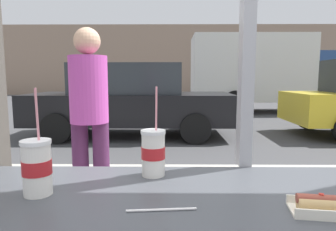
{
  "coord_description": "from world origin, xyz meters",
  "views": [
    {
      "loc": [
        -0.3,
        -1.14,
        1.37
      ],
      "look_at": [
        -0.33,
        2.03,
        0.97
      ],
      "focal_mm": 32.22,
      "sensor_mm": 36.0,
      "label": 1
    }
  ],
  "objects_px": {
    "soda_cup_right": "(153,152)",
    "soda_cup_left": "(37,166)",
    "box_truck": "(267,71)",
    "pedestrian": "(89,112)",
    "parked_car_black": "(130,100)"
  },
  "relations": [
    {
      "from": "pedestrian",
      "to": "soda_cup_left",
      "type": "bearing_deg",
      "value": -80.14
    },
    {
      "from": "parked_car_black",
      "to": "pedestrian",
      "type": "xyz_separation_m",
      "value": [
        0.26,
        -4.52,
        0.23
      ]
    },
    {
      "from": "parked_car_black",
      "to": "soda_cup_left",
      "type": "bearing_deg",
      "value": -84.92
    },
    {
      "from": "soda_cup_right",
      "to": "soda_cup_left",
      "type": "bearing_deg",
      "value": -151.45
    },
    {
      "from": "box_truck",
      "to": "pedestrian",
      "type": "relative_size",
      "value": 3.83
    },
    {
      "from": "soda_cup_left",
      "to": "box_truck",
      "type": "height_order",
      "value": "box_truck"
    },
    {
      "from": "parked_car_black",
      "to": "pedestrian",
      "type": "relative_size",
      "value": 2.85
    },
    {
      "from": "soda_cup_right",
      "to": "pedestrian",
      "type": "bearing_deg",
      "value": 113.33
    },
    {
      "from": "pedestrian",
      "to": "box_truck",
      "type": "bearing_deg",
      "value": 64.86
    },
    {
      "from": "soda_cup_left",
      "to": "soda_cup_right",
      "type": "relative_size",
      "value": 1.01
    },
    {
      "from": "box_truck",
      "to": "soda_cup_right",
      "type": "bearing_deg",
      "value": -109.32
    },
    {
      "from": "soda_cup_left",
      "to": "box_truck",
      "type": "distance_m",
      "value": 12.03
    },
    {
      "from": "parked_car_black",
      "to": "soda_cup_right",
      "type": "bearing_deg",
      "value": -81.53
    },
    {
      "from": "soda_cup_right",
      "to": "parked_car_black",
      "type": "xyz_separation_m",
      "value": [
        -0.89,
        5.98,
        -0.24
      ]
    },
    {
      "from": "box_truck",
      "to": "pedestrian",
      "type": "distance_m",
      "value": 10.63
    }
  ]
}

